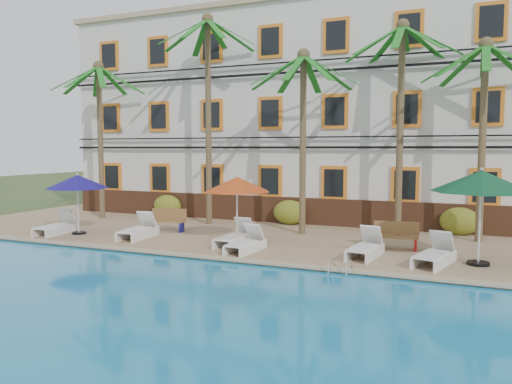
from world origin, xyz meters
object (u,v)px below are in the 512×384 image
at_px(palm_d, 401,98).
at_px(palm_e, 483,111).
at_px(pool_ladder, 340,272).
at_px(lounger_e, 366,247).
at_px(umbrella_green, 481,182).
at_px(lounger_d, 246,243).
at_px(palm_a, 100,117).
at_px(palm_c, 303,115).
at_px(lounger_c, 236,237).
at_px(umbrella_red, 237,185).
at_px(palm_b, 208,92).
at_px(umbrella_blue, 77,182).
at_px(bench_left, 167,220).
at_px(lounger_b, 139,230).
at_px(lounger_a, 57,226).
at_px(lounger_f, 435,254).
at_px(bench_right, 395,235).

distance_m(palm_d, palm_e, 2.99).
bearing_deg(pool_ladder, lounger_e, 82.28).
xyz_separation_m(umbrella_green, lounger_d, (-7.05, -0.92, -2.16)).
relative_size(palm_a, lounger_d, 4.01).
height_order(palm_c, lounger_c, palm_c).
relative_size(umbrella_red, lounger_d, 1.30).
distance_m(palm_e, umbrella_red, 9.23).
bearing_deg(palm_b, umbrella_blue, -129.16).
distance_m(palm_c, umbrella_green, 7.47).
distance_m(palm_e, bench_left, 12.78).
xyz_separation_m(lounger_b, lounger_c, (4.08, 0.09, -0.01)).
xyz_separation_m(palm_e, lounger_a, (-15.52, -4.71, -4.45)).
xyz_separation_m(lounger_e, lounger_f, (2.06, -0.26, 0.00)).
xyz_separation_m(palm_a, lounger_c, (9.04, -3.77, -4.59)).
bearing_deg(palm_c, lounger_d, -99.25).
xyz_separation_m(lounger_a, lounger_e, (12.20, 0.48, 0.00)).
height_order(palm_a, lounger_a, palm_a).
relative_size(palm_a, bench_right, 4.91).
xyz_separation_m(bench_left, pool_ladder, (8.17, -3.90, -0.47)).
bearing_deg(bench_right, palm_b, 163.49).
height_order(lounger_a, lounger_f, lounger_f).
xyz_separation_m(palm_c, lounger_e, (3.15, -3.33, -4.41)).
bearing_deg(palm_e, bench_right, -135.73).
xyz_separation_m(lounger_e, bench_right, (0.69, 1.66, 0.16)).
height_order(palm_a, bench_left, palm_a).
relative_size(lounger_c, lounger_d, 1.08).
distance_m(palm_c, bench_right, 5.97).
xyz_separation_m(palm_d, umbrella_blue, (-11.77, -4.71, -3.25)).
relative_size(umbrella_red, lounger_c, 1.20).
bearing_deg(lounger_a, umbrella_red, 8.40).
distance_m(palm_e, lounger_c, 9.93).
bearing_deg(umbrella_red, palm_b, 130.74).
distance_m(palm_b, palm_e, 11.19).
bearing_deg(palm_c, umbrella_green, -25.98).
bearing_deg(palm_b, pool_ladder, -40.10).
height_order(palm_a, lounger_e, palm_a).
distance_m(lounger_a, bench_right, 13.07).
relative_size(palm_b, bench_left, 5.95).
height_order(lounger_f, bench_left, lounger_f).
bearing_deg(umbrella_blue, lounger_b, 3.74).
bearing_deg(pool_ladder, umbrella_red, 148.10).
bearing_deg(palm_a, bench_left, -22.39).
xyz_separation_m(umbrella_green, lounger_a, (-15.44, -0.70, -2.14)).
bearing_deg(lounger_e, palm_a, 164.14).
bearing_deg(lounger_c, palm_a, 157.38).
height_order(lounger_a, lounger_b, lounger_b).
xyz_separation_m(lounger_f, bench_right, (-1.38, 1.91, 0.16)).
distance_m(umbrella_blue, lounger_f, 13.54).
xyz_separation_m(palm_b, lounger_a, (-4.39, -4.66, -5.57)).
bearing_deg(palm_b, bench_right, -16.51).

